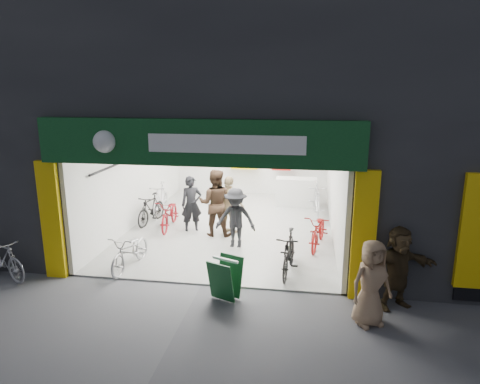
% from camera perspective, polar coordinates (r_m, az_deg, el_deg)
% --- Properties ---
extents(ground, '(60.00, 60.00, 0.00)m').
position_cam_1_polar(ground, '(9.30, -5.22, -12.30)').
color(ground, '#56565B').
rests_on(ground, ground).
extents(building, '(17.00, 10.27, 8.00)m').
position_cam_1_polar(building, '(13.12, 3.81, 14.85)').
color(building, '#232326').
rests_on(building, ground).
extents(bike_left_front, '(0.73, 1.68, 0.86)m').
position_cam_1_polar(bike_left_front, '(10.20, -14.39, -7.63)').
color(bike_left_front, '#A3A2A7').
rests_on(bike_left_front, ground).
extents(bike_left_midfront, '(0.69, 1.60, 0.93)m').
position_cam_1_polar(bike_left_midfront, '(13.27, -11.77, -2.26)').
color(bike_left_midfront, black).
rests_on(bike_left_midfront, ground).
extents(bike_left_midback, '(0.74, 1.78, 0.91)m').
position_cam_1_polar(bike_left_midback, '(12.74, -9.35, -2.88)').
color(bike_left_midback, maroon).
rests_on(bike_left_midback, ground).
extents(bike_left_back, '(0.64, 1.81, 1.07)m').
position_cam_1_polar(bike_left_back, '(14.05, -10.53, -1.00)').
color(bike_left_back, silver).
rests_on(bike_left_back, ground).
extents(bike_right_front, '(0.62, 1.68, 0.99)m').
position_cam_1_polar(bike_right_front, '(9.66, 6.53, -8.09)').
color(bike_right_front, black).
rests_on(bike_right_front, ground).
extents(bike_right_mid, '(0.92, 1.83, 0.92)m').
position_cam_1_polar(bike_right_mid, '(11.33, 10.47, -5.05)').
color(bike_right_mid, maroon).
rests_on(bike_right_mid, ground).
extents(bike_right_back, '(0.63, 1.93, 1.14)m').
position_cam_1_polar(bike_right_back, '(13.80, 10.18, -1.10)').
color(bike_right_back, '#A4A4A8').
rests_on(bike_right_back, ground).
extents(parked_bike, '(1.60, 1.01, 0.94)m').
position_cam_1_polar(parked_bike, '(10.69, -29.10, -7.78)').
color(parked_bike, '#B7B6BB').
rests_on(parked_bike, ground).
extents(customer_a, '(0.70, 0.60, 1.63)m').
position_cam_1_polar(customer_a, '(12.28, -6.48, -1.67)').
color(customer_a, black).
rests_on(customer_a, ground).
extents(customer_b, '(0.96, 0.77, 1.90)m').
position_cam_1_polar(customer_b, '(11.84, -3.34, -1.51)').
color(customer_b, '#362418').
rests_on(customer_b, ground).
extents(customer_c, '(1.05, 0.63, 1.60)m').
position_cam_1_polar(customer_c, '(10.98, -0.60, -3.57)').
color(customer_c, black).
rests_on(customer_c, ground).
extents(customer_d, '(1.07, 0.80, 1.69)m').
position_cam_1_polar(customer_d, '(11.98, -1.43, -1.85)').
color(customer_d, '#967F57').
rests_on(customer_d, ground).
extents(pedestrian_near, '(0.91, 0.79, 1.56)m').
position_cam_1_polar(pedestrian_near, '(7.92, 17.09, -11.53)').
color(pedestrian_near, '#8F6F53').
rests_on(pedestrian_near, ground).
extents(pedestrian_far, '(1.54, 1.12, 1.61)m').
position_cam_1_polar(pedestrian_far, '(8.63, 20.30, -9.45)').
color(pedestrian_far, '#3A2D1A').
rests_on(pedestrian_far, ground).
extents(sandwich_board, '(0.70, 0.71, 0.83)m').
position_cam_1_polar(sandwich_board, '(8.54, -1.97, -11.35)').
color(sandwich_board, '#10431D').
rests_on(sandwich_board, ground).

